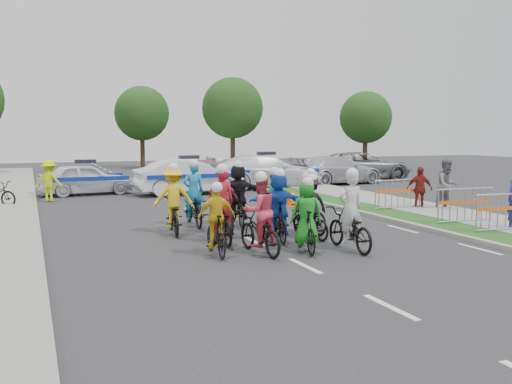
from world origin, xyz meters
name	(u,v)px	position (x,y,z in m)	size (l,w,h in m)	color
ground	(305,266)	(0.00, 0.00, 0.00)	(90.00, 90.00, 0.00)	#28282B
curb_right	(377,217)	(5.10, 5.00, 0.06)	(0.20, 60.00, 0.12)	gray
grass_strip	(396,216)	(5.80, 5.00, 0.06)	(1.20, 60.00, 0.11)	#184C18
sidewalk_right	(440,212)	(7.60, 5.00, 0.07)	(2.40, 60.00, 0.13)	gray
rider_0	(349,223)	(1.68, 1.04, 0.64)	(0.68, 1.91, 1.94)	black
rider_1	(306,223)	(0.64, 1.24, 0.68)	(0.81, 1.72, 1.75)	black
rider_2	(260,223)	(-0.42, 1.46, 0.70)	(0.85, 1.91, 1.89)	black
rider_3	(216,227)	(-1.39, 1.65, 0.65)	(0.86, 1.61, 1.67)	black
rider_4	(310,213)	(1.53, 2.74, 0.66)	(0.98, 1.70, 1.69)	black
rider_5	(278,211)	(0.58, 2.68, 0.78)	(1.54, 1.82, 1.85)	black
rider_6	(221,217)	(-0.82, 3.00, 0.65)	(0.83, 2.00, 1.99)	black
rider_7	(309,208)	(1.82, 3.39, 0.70)	(0.80, 1.75, 1.79)	black
rider_8	(273,208)	(0.97, 3.92, 0.68)	(0.93, 1.86, 1.81)	black
rider_9	(222,209)	(-0.40, 4.20, 0.68)	(0.90, 1.70, 1.77)	black
rider_10	(173,206)	(-1.61, 4.76, 0.75)	(1.14, 1.96, 1.94)	black
rider_11	(238,198)	(0.49, 5.43, 0.81)	(1.59, 1.89, 1.93)	black
rider_12	(193,204)	(-0.75, 5.85, 0.65)	(0.75, 1.96, 1.98)	black
police_car_0	(86,179)	(-2.91, 15.78, 0.70)	(1.65, 4.10, 1.40)	white
police_car_1	(189,177)	(1.39, 14.26, 0.79)	(1.67, 4.79, 1.58)	white
police_car_2	(266,172)	(5.64, 15.50, 0.82)	(2.31, 5.67, 1.65)	white
civilian_sedan	(337,170)	(10.06, 16.25, 0.75)	(2.10, 5.18, 1.50)	#BBBBC0
civilian_suv	(361,166)	(12.58, 17.87, 0.81)	(2.69, 5.83, 1.62)	gray
spectator_1	(447,185)	(8.30, 5.54, 0.92)	(0.89, 0.69, 1.83)	#5D5E62
spectator_2	(419,189)	(7.50, 6.02, 0.78)	(0.91, 0.38, 1.55)	maroon
marshal_hiviz	(49,181)	(-4.49, 13.73, 0.83)	(1.07, 0.61, 1.65)	#D0ED0C
barrier_0	(506,214)	(6.70, 1.30, 0.56)	(2.00, 0.50, 1.12)	#A5A8AD
barrier_1	(465,207)	(6.70, 2.86, 0.56)	(2.00, 0.50, 1.12)	#A5A8AD
barrier_2	(398,195)	(6.70, 6.15, 0.56)	(2.00, 0.50, 1.12)	#A5A8AD
cone_0	(291,198)	(3.74, 8.63, 0.34)	(0.40, 0.40, 0.70)	#F24C0C
cone_1	(303,187)	(5.99, 12.15, 0.34)	(0.40, 0.40, 0.70)	#F24C0C
tree_1	(233,108)	(9.00, 30.00, 4.54)	(4.55, 4.55, 6.82)	#382619
tree_2	(366,118)	(18.00, 26.00, 3.83)	(3.85, 3.85, 5.77)	#382619
tree_4	(142,114)	(3.00, 34.00, 4.19)	(4.20, 4.20, 6.30)	#382619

